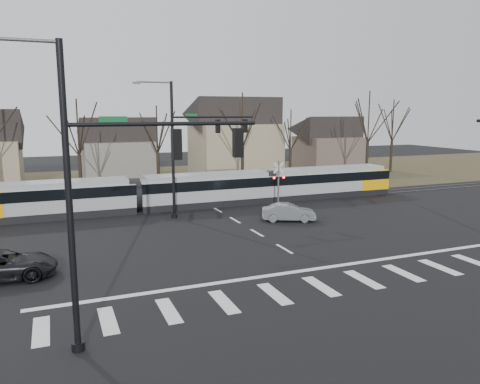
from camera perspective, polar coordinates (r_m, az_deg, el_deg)
name	(u,v)px	position (r m, az deg, el deg)	size (l,w,h in m)	color
ground	(301,259)	(26.28, 7.45, -8.05)	(140.00, 140.00, 0.00)	black
grass_verge	(167,181)	(55.73, -8.91, 1.39)	(140.00, 28.00, 0.01)	#38331E
crosswalk	(343,283)	(23.09, 12.41, -10.75)	(27.00, 2.60, 0.01)	silver
stop_line	(318,268)	(24.82, 9.52, -9.18)	(28.00, 0.35, 0.01)	silver
lane_dashes	(210,205)	(40.52, -3.72, -1.64)	(0.18, 30.00, 0.01)	silver
rail_pair	(210,206)	(40.33, -3.63, -1.66)	(90.00, 1.52, 0.06)	#59595E
tram	(205,188)	(40.13, -4.29, 0.44)	(36.89, 2.74, 2.80)	gray
sedan	(289,212)	(34.84, 5.96, -2.48)	(4.16, 2.84, 1.30)	slate
suv	(0,265)	(25.50, -27.20, -7.96)	(5.26, 2.59, 1.44)	black
signal_pole_near_left	(119,182)	(16.03, -14.54, 1.18)	(9.28, 0.44, 10.20)	black
signal_pole_far	(193,143)	(35.74, -5.72, 6.02)	(9.28, 0.44, 10.20)	black
rail_crossing_signal	(278,186)	(39.16, 4.71, 0.74)	(1.08, 0.36, 4.00)	#59595B
tree_row	(197,140)	(49.96, -5.22, 6.28)	(59.20, 7.20, 10.00)	black
house_b	(117,146)	(58.35, -14.72, 5.48)	(8.64, 7.56, 7.65)	slate
house_c	(235,134)	(58.84, -0.65, 7.06)	(10.80, 8.64, 10.10)	gray
house_d	(328,141)	(67.54, 10.73, 6.17)	(8.64, 7.56, 7.65)	brown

